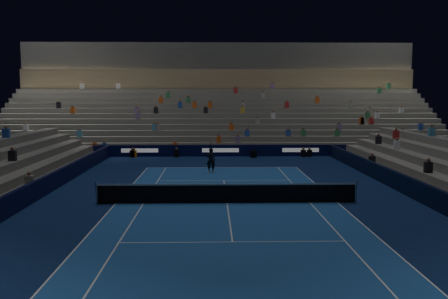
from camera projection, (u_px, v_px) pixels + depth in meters
name	position (u px, v px, depth m)	size (l,w,h in m)	color
ground	(227.00, 203.00, 23.97)	(90.00, 90.00, 0.00)	#0C1E4A
court_surface	(227.00, 203.00, 23.97)	(10.97, 23.77, 0.01)	#1C4F9B
sponsor_barrier_far	(220.00, 151.00, 42.29)	(44.00, 0.25, 1.00)	black
sponsor_barrier_east	(422.00, 192.00, 24.15)	(0.25, 37.00, 1.00)	black
sponsor_barrier_west	(29.00, 194.00, 23.67)	(0.25, 37.00, 1.00)	black
grandstand_main	(219.00, 114.00, 51.31)	(44.00, 15.20, 11.20)	slate
tennis_net	(227.00, 193.00, 23.91)	(12.90, 0.10, 1.10)	#B2B2B7
tennis_player	(211.00, 160.00, 33.43)	(0.62, 0.41, 1.70)	black
broadcast_camera	(253.00, 154.00, 41.51)	(0.57, 0.96, 0.60)	black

